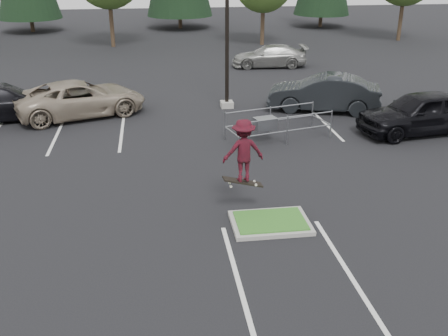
{
  "coord_description": "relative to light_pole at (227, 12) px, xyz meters",
  "views": [
    {
      "loc": [
        -3.12,
        -12.78,
        7.24
      ],
      "look_at": [
        -1.12,
        1.5,
        1.19
      ],
      "focal_mm": 42.0,
      "sensor_mm": 36.0,
      "label": 1
    }
  ],
  "objects": [
    {
      "name": "car_r_charc",
      "position": [
        4.51,
        -1.19,
        -3.69
      ],
      "size": [
        5.58,
        3.39,
        1.74
      ],
      "primitive_type": "imported",
      "rotation": [
        0.0,
        0.0,
        4.4
      ],
      "color": "black",
      "rests_on": "ground"
    },
    {
      "name": "car_l_black",
      "position": [
        -10.5,
        -0.5,
        -3.74
      ],
      "size": [
        6.03,
        3.52,
        1.64
      ],
      "primitive_type": "imported",
      "rotation": [
        0.0,
        0.0,
        1.8
      ],
      "color": "black",
      "rests_on": "ground"
    },
    {
      "name": "car_far_silver",
      "position": [
        4.19,
        9.18,
        -3.85
      ],
      "size": [
        5.03,
        2.37,
        1.42
      ],
      "primitive_type": "imported",
      "rotation": [
        0.0,
        0.0,
        4.63
      ],
      "color": "#959591",
      "rests_on": "ground"
    },
    {
      "name": "ground",
      "position": [
        -0.5,
        -12.0,
        -4.56
      ],
      "size": [
        120.0,
        120.0,
        0.0
      ],
      "primitive_type": "plane",
      "color": "black",
      "rests_on": "ground"
    },
    {
      "name": "car_l_tan",
      "position": [
        -7.0,
        -0.5,
        -3.74
      ],
      "size": [
        6.5,
        4.58,
        1.65
      ],
      "primitive_type": "imported",
      "rotation": [
        0.0,
        0.0,
        1.92
      ],
      "color": "gray",
      "rests_on": "ground"
    },
    {
      "name": "stall_lines",
      "position": [
        -1.85,
        -5.98,
        -4.56
      ],
      "size": [
        22.62,
        17.6,
        0.01
      ],
      "color": "silver",
      "rests_on": "ground"
    },
    {
      "name": "skateboarder",
      "position": [
        -1.13,
        -11.0,
        -2.66
      ],
      "size": [
        1.26,
        0.81,
        2.09
      ],
      "rotation": [
        0.0,
        0.0,
        3.24
      ],
      "color": "black",
      "rests_on": "ground"
    },
    {
      "name": "cart_corral",
      "position": [
        0.95,
        -5.03,
        -3.82
      ],
      "size": [
        4.41,
        2.52,
        1.18
      ],
      "rotation": [
        0.0,
        0.0,
        0.26
      ],
      "color": "gray",
      "rests_on": "ground"
    },
    {
      "name": "grass_median",
      "position": [
        -0.5,
        -12.0,
        -4.48
      ],
      "size": [
        2.2,
        1.6,
        0.16
      ],
      "color": "#A5A499",
      "rests_on": "ground"
    },
    {
      "name": "car_r_black",
      "position": [
        7.5,
        -5.0,
        -3.66
      ],
      "size": [
        5.49,
        2.8,
        1.79
      ],
      "primitive_type": "imported",
      "rotation": [
        0.0,
        0.0,
        4.85
      ],
      "color": "black",
      "rests_on": "ground"
    },
    {
      "name": "light_pole",
      "position": [
        0.0,
        0.0,
        0.0
      ],
      "size": [
        0.7,
        0.6,
        10.12
      ],
      "color": "#A5A499",
      "rests_on": "ground"
    }
  ]
}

